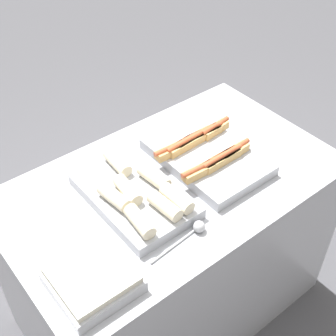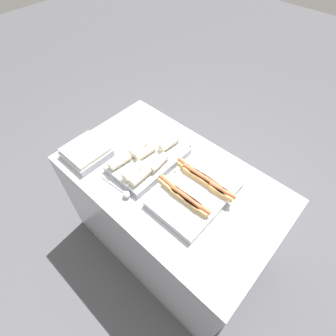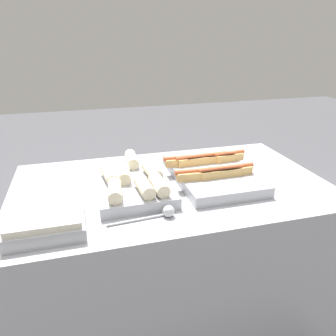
{
  "view_description": "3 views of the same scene",
  "coord_description": "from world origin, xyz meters",
  "px_view_note": "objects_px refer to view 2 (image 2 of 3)",
  "views": [
    {
      "loc": [
        -0.9,
        -1.1,
        2.25
      ],
      "look_at": [
        -0.02,
        0.0,
        0.99
      ],
      "focal_mm": 50.0,
      "sensor_mm": 36.0,
      "label": 1
    },
    {
      "loc": [
        0.66,
        -0.74,
        2.21
      ],
      "look_at": [
        -0.02,
        0.0,
        0.99
      ],
      "focal_mm": 28.0,
      "sensor_mm": 36.0,
      "label": 2
    },
    {
      "loc": [
        -0.38,
        -1.31,
        1.56
      ],
      "look_at": [
        -0.02,
        0.0,
        0.99
      ],
      "focal_mm": 35.0,
      "sensor_mm": 36.0,
      "label": 3
    }
  ],
  "objects_px": {
    "tray_wraps": "(147,159)",
    "serving_spoon_near": "(124,193)",
    "tray_side_front": "(86,152)",
    "serving_spoon_far": "(185,143)",
    "tray_hotdogs": "(196,191)"
  },
  "relations": [
    {
      "from": "serving_spoon_far",
      "to": "tray_hotdogs",
      "type": "bearing_deg",
      "value": -41.75
    },
    {
      "from": "tray_side_front",
      "to": "tray_wraps",
      "type": "bearing_deg",
      "value": 33.51
    },
    {
      "from": "tray_side_front",
      "to": "serving_spoon_far",
      "type": "relative_size",
      "value": 0.96
    },
    {
      "from": "tray_hotdogs",
      "to": "serving_spoon_far",
      "type": "height_order",
      "value": "tray_hotdogs"
    },
    {
      "from": "tray_side_front",
      "to": "serving_spoon_far",
      "type": "xyz_separation_m",
      "value": [
        0.42,
        0.52,
        -0.02
      ]
    },
    {
      "from": "tray_hotdogs",
      "to": "tray_side_front",
      "type": "xyz_separation_m",
      "value": [
        -0.73,
        -0.24,
        -0.0
      ]
    },
    {
      "from": "tray_hotdogs",
      "to": "serving_spoon_near",
      "type": "distance_m",
      "value": 0.42
    },
    {
      "from": "tray_wraps",
      "to": "serving_spoon_near",
      "type": "distance_m",
      "value": 0.28
    },
    {
      "from": "tray_hotdogs",
      "to": "serving_spoon_far",
      "type": "distance_m",
      "value": 0.41
    },
    {
      "from": "tray_wraps",
      "to": "serving_spoon_far",
      "type": "distance_m",
      "value": 0.3
    },
    {
      "from": "tray_wraps",
      "to": "tray_side_front",
      "type": "height_order",
      "value": "tray_wraps"
    },
    {
      "from": "tray_side_front",
      "to": "serving_spoon_far",
      "type": "distance_m",
      "value": 0.67
    },
    {
      "from": "tray_hotdogs",
      "to": "tray_side_front",
      "type": "relative_size",
      "value": 1.96
    },
    {
      "from": "tray_side_front",
      "to": "serving_spoon_far",
      "type": "height_order",
      "value": "tray_side_front"
    },
    {
      "from": "tray_side_front",
      "to": "serving_spoon_near",
      "type": "relative_size",
      "value": 1.02
    }
  ]
}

